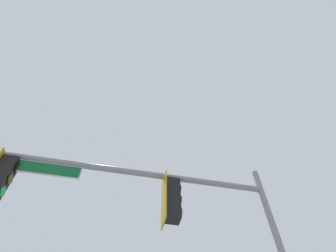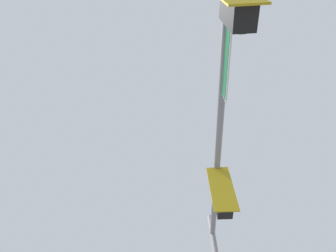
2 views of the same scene
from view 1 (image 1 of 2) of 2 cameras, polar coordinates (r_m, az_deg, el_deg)
signal_pole_near at (r=6.10m, az=-5.31°, el=-17.80°), size 6.84×1.86×6.72m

